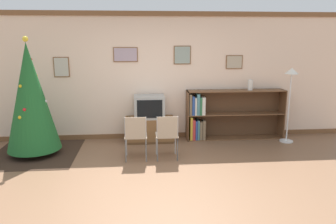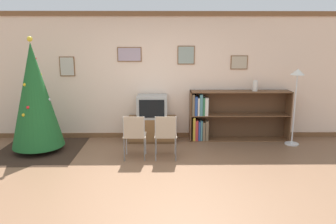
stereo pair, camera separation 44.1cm
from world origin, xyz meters
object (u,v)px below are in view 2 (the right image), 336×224
at_px(christmas_tree, 35,96).
at_px(folding_chair_left, 134,134).
at_px(tv_console, 152,129).
at_px(vase, 255,86).
at_px(television, 152,107).
at_px(folding_chair_right, 166,134).
at_px(standing_lamp, 296,87).
at_px(bookshelf, 222,116).

bearing_deg(christmas_tree, folding_chair_left, -14.24).
relative_size(tv_console, vase, 4.54).
relative_size(television, folding_chair_right, 0.76).
xyz_separation_m(christmas_tree, vase, (4.36, 0.70, 0.09)).
height_order(christmas_tree, vase, christmas_tree).
xyz_separation_m(christmas_tree, standing_lamp, (5.09, 0.34, 0.11)).
height_order(vase, standing_lamp, standing_lamp).
bearing_deg(standing_lamp, folding_chair_right, -162.47).
xyz_separation_m(tv_console, folding_chair_right, (0.28, -1.11, 0.21)).
relative_size(christmas_tree, folding_chair_right, 2.66).
distance_m(vase, standing_lamp, 0.81).
bearing_deg(bookshelf, standing_lamp, -14.69).
xyz_separation_m(folding_chair_left, bookshelf, (1.78, 1.19, 0.05)).
bearing_deg(bookshelf, vase, -0.88).
xyz_separation_m(tv_console, television, (-0.00, -0.00, 0.49)).
relative_size(folding_chair_left, standing_lamp, 0.52).
distance_m(christmas_tree, standing_lamp, 5.10).
xyz_separation_m(folding_chair_left, standing_lamp, (3.18, 0.83, 0.73)).
bearing_deg(tv_console, standing_lamp, -5.57).
distance_m(christmas_tree, folding_chair_right, 2.59).
bearing_deg(christmas_tree, vase, 9.11).
bearing_deg(vase, christmas_tree, -170.89).
relative_size(television, folding_chair_left, 0.76).
bearing_deg(television, standing_lamp, -5.52).
distance_m(television, folding_chair_left, 1.18).
bearing_deg(television, bookshelf, 3.30).
height_order(folding_chair_right, vase, vase).
distance_m(christmas_tree, vase, 4.42).
bearing_deg(folding_chair_right, christmas_tree, 168.89).
relative_size(folding_chair_left, folding_chair_right, 1.00).
distance_m(christmas_tree, bookshelf, 3.80).
height_order(christmas_tree, standing_lamp, christmas_tree).
bearing_deg(christmas_tree, tv_console, 15.95).
height_order(television, vase, vase).
bearing_deg(bookshelf, television, -176.70).
relative_size(folding_chair_right, bookshelf, 0.39).
bearing_deg(vase, tv_console, -178.06).
height_order(folding_chair_left, bookshelf, bookshelf).
relative_size(christmas_tree, vase, 9.72).
height_order(tv_console, folding_chair_left, folding_chair_left).
bearing_deg(folding_chair_right, television, 104.15).
height_order(folding_chair_right, bookshelf, bookshelf).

